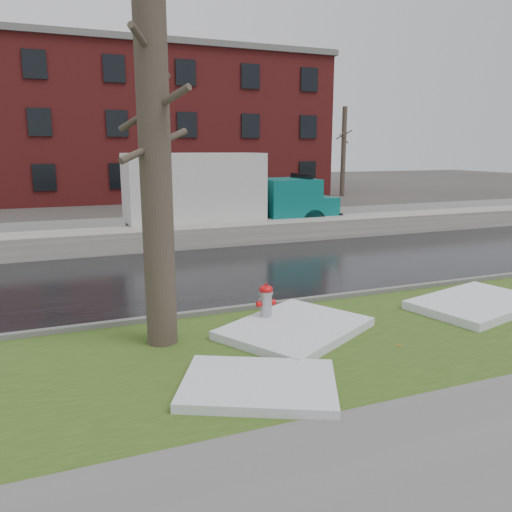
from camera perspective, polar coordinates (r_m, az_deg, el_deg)
name	(u,v)px	position (r m, az deg, el deg)	size (l,w,h in m)	color
ground	(278,324)	(10.12, 2.54, -7.78)	(120.00, 120.00, 0.00)	#47423D
verge	(307,345)	(9.06, 5.82, -10.12)	(60.00, 4.50, 0.04)	#2D4517
sidewalk	(464,467)	(6.36, 22.70, -21.37)	(60.00, 3.00, 0.05)	slate
road	(213,273)	(14.16, -4.91, -1.94)	(60.00, 7.00, 0.03)	black
parking_lot	(157,229)	(22.29, -11.25, 3.02)	(60.00, 9.00, 0.03)	slate
curb	(260,306)	(10.97, 0.40, -5.79)	(60.00, 0.15, 0.14)	slate
snowbank	(179,237)	(18.07, -8.78, 2.19)	(60.00, 1.60, 0.75)	#ACA69D
brick_building	(138,128)	(39.16, -13.30, 14.06)	(26.00, 12.00, 10.00)	maroon
bg_tree_center	(18,151)	(34.74, -25.52, 10.76)	(1.40, 1.62, 6.50)	brown
bg_tree_right	(344,151)	(38.27, 9.97, 11.75)	(1.40, 1.62, 6.50)	brown
fire_hydrant	(266,302)	(9.88, 1.14, -5.31)	(0.40, 0.34, 0.83)	#9EA0A6
tree	(155,150)	(8.64, -11.49, 11.82)	(1.29, 1.46, 6.73)	brown
box_truck	(220,193)	(19.87, -4.15, 7.19)	(9.92, 2.43, 3.31)	black
worker	(166,197)	(18.41, -10.29, 6.61)	(0.72, 0.47, 1.98)	black
snow_patch_near	(295,328)	(9.57, 4.48, -8.23)	(2.60, 2.00, 0.16)	silver
snow_patch_far	(259,384)	(7.44, 0.33, -14.45)	(2.20, 1.60, 0.14)	silver
snow_patch_side	(476,304)	(11.99, 23.88, -4.99)	(2.80, 1.80, 0.18)	silver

